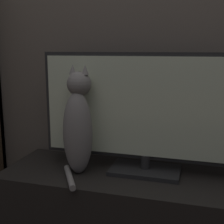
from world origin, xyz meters
TOP-DOWN VIEW (x-y plane):
  - wall_back at (0.00, 1.22)m, footprint 4.80×0.05m
  - tv_stand at (0.00, 0.96)m, footprint 1.23×0.44m
  - tv at (0.07, 1.01)m, footprint 1.03×0.20m
  - cat at (-0.24, 0.92)m, footprint 0.15×0.29m

SIDE VIEW (x-z plane):
  - tv_stand at x=0.00m, z-range 0.00..0.52m
  - cat at x=-0.24m, z-range 0.50..1.01m
  - tv at x=0.07m, z-range 0.53..1.11m
  - wall_back at x=0.00m, z-range 0.00..2.60m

